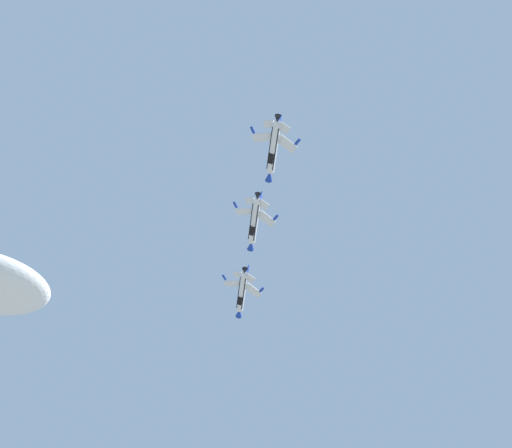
% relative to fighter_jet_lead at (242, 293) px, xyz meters
% --- Properties ---
extents(fighter_jet_lead, '(9.95, 15.88, 4.85)m').
position_rel_fighter_jet_lead_xyz_m(fighter_jet_lead, '(0.00, 0.00, 0.00)').
color(fighter_jet_lead, white).
extents(fighter_jet_left_wing, '(9.93, 15.88, 4.86)m').
position_rel_fighter_jet_lead_xyz_m(fighter_jet_left_wing, '(-3.67, -21.66, 0.02)').
color(fighter_jet_left_wing, white).
extents(fighter_jet_right_wing, '(10.05, 15.88, 4.71)m').
position_rel_fighter_jet_lead_xyz_m(fighter_jet_right_wing, '(-5.93, -41.94, -1.01)').
color(fighter_jet_right_wing, white).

